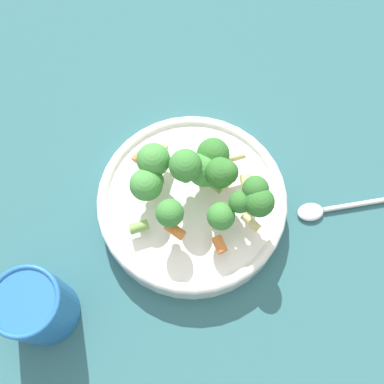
{
  "coord_description": "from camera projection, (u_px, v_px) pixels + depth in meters",
  "views": [
    {
      "loc": [
        -0.08,
        0.2,
        0.58
      ],
      "look_at": [
        0.0,
        0.0,
        0.06
      ],
      "focal_mm": 42.0,
      "sensor_mm": 36.0,
      "label": 1
    }
  ],
  "objects": [
    {
      "name": "ground_plane",
      "position": [
        192.0,
        208.0,
        0.62
      ],
      "size": [
        3.0,
        3.0,
        0.0
      ],
      "primitive_type": "plane",
      "color": "#2D6066"
    },
    {
      "name": "bowl",
      "position": [
        192.0,
        202.0,
        0.6
      ],
      "size": [
        0.25,
        0.25,
        0.04
      ],
      "color": "white",
      "rests_on": "ground_plane"
    },
    {
      "name": "pasta_salad",
      "position": [
        198.0,
        178.0,
        0.54
      ],
      "size": [
        0.19,
        0.15,
        0.08
      ],
      "color": "#8CB766",
      "rests_on": "bowl"
    },
    {
      "name": "cup",
      "position": [
        36.0,
        307.0,
        0.52
      ],
      "size": [
        0.08,
        0.08,
        0.1
      ],
      "color": "#2366B2",
      "rests_on": "ground_plane"
    },
    {
      "name": "spoon",
      "position": [
        333.0,
        208.0,
        0.61
      ],
      "size": [
        0.15,
        0.1,
        0.01
      ],
      "rotation": [
        0.0,
        0.0,
        6.81
      ],
      "color": "silver",
      "rests_on": "ground_plane"
    }
  ]
}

